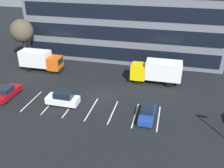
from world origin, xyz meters
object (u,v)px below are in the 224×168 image
at_px(box_truck_orange, 40,60).
at_px(box_truck_yellow, 157,71).
at_px(bare_tree, 22,31).
at_px(sedan_maroon, 7,92).
at_px(suv_white, 63,98).
at_px(sedan_navy, 147,114).

xyz_separation_m(box_truck_orange, box_truck_yellow, (19.37, -0.17, 0.11)).
xyz_separation_m(box_truck_orange, bare_tree, (-4.88, 3.29, 3.71)).
relative_size(box_truck_yellow, sedan_maroon, 1.70).
relative_size(box_truck_yellow, suv_white, 1.81).
bearing_deg(suv_white, box_truck_orange, 130.71).
xyz_separation_m(suv_white, sedan_navy, (10.90, -0.56, -0.23)).
relative_size(box_truck_orange, sedan_maroon, 1.61).
bearing_deg(suv_white, bare_tree, 135.56).
relative_size(sedan_navy, sedan_maroon, 0.90).
bearing_deg(box_truck_orange, suv_white, -49.29).
height_order(box_truck_yellow, bare_tree, bare_tree).
bearing_deg(box_truck_orange, box_truck_yellow, -0.50).
height_order(box_truck_yellow, sedan_navy, box_truck_yellow).
xyz_separation_m(sedan_maroon, bare_tree, (-4.90, 12.97, 4.83)).
distance_m(suv_white, bare_tree, 18.98).
bearing_deg(box_truck_orange, sedan_maroon, -89.88).
bearing_deg(bare_tree, sedan_navy, -29.21).
xyz_separation_m(box_truck_orange, sedan_navy, (19.15, -10.15, -1.19)).
relative_size(box_truck_yellow, bare_tree, 0.99).
height_order(box_truck_orange, bare_tree, bare_tree).
xyz_separation_m(box_truck_orange, suv_white, (8.26, -9.60, -0.96)).
distance_m(box_truck_yellow, sedan_navy, 10.07).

